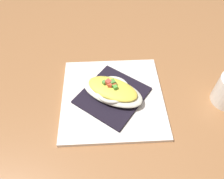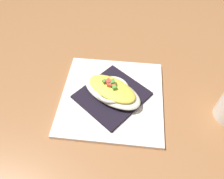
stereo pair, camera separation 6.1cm
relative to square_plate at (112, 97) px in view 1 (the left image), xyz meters
name	(u,v)px [view 1 (the left image)]	position (x,y,z in m)	size (l,w,h in m)	color
ground_plane	(112,98)	(0.00, 0.00, -0.01)	(2.60, 2.60, 0.00)	#99663D
square_plate	(112,97)	(0.00, 0.00, 0.00)	(0.29, 0.29, 0.01)	white
folded_napkin	(112,95)	(0.00, 0.00, 0.01)	(0.17, 0.18, 0.01)	black
gratin_dish	(112,90)	(0.00, 0.00, 0.03)	(0.16, 0.20, 0.05)	silver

